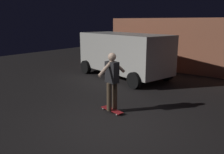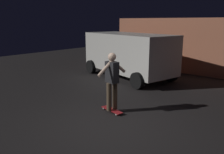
% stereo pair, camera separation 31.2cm
% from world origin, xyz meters
% --- Properties ---
extents(ground_plane, '(28.00, 28.00, 0.00)m').
position_xyz_m(ground_plane, '(0.00, 0.00, 0.00)').
color(ground_plane, black).
extents(low_building, '(9.65, 4.12, 2.74)m').
position_xyz_m(low_building, '(-0.60, 9.15, 1.37)').
color(low_building, '#B76B4C').
rests_on(low_building, ground_plane).
extents(parked_van, '(4.91, 3.10, 2.03)m').
position_xyz_m(parked_van, '(-2.91, 4.64, 1.16)').
color(parked_van, silver).
rests_on(parked_van, ground_plane).
extents(skateboard_ridden, '(0.80, 0.34, 0.07)m').
position_xyz_m(skateboard_ridden, '(-0.63, 0.82, 0.06)').
color(skateboard_ridden, '#AD1E23').
rests_on(skateboard_ridden, ground_plane).
extents(skater, '(0.41, 0.98, 1.67)m').
position_xyz_m(skater, '(-0.63, 0.82, 1.04)').
color(skater, brown).
rests_on(skater, skateboard_ridden).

